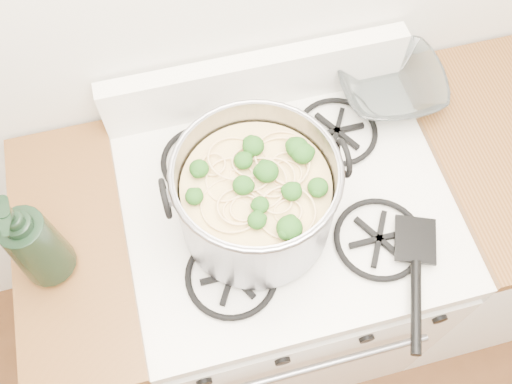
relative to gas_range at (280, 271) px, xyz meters
name	(u,v)px	position (x,y,z in m)	size (l,w,h in m)	color
gas_range	(280,271)	(0.00, 0.00, 0.00)	(0.76, 0.66, 0.92)	white
counter_left	(114,308)	(-0.51, 0.00, 0.02)	(0.25, 0.65, 0.92)	silver
stock_pot	(256,198)	(-0.09, -0.04, 0.59)	(0.37, 0.34, 0.23)	gray
spatula	(416,238)	(0.24, -0.17, 0.50)	(0.29, 0.31, 0.02)	black
glass_bowl	(388,88)	(0.33, 0.23, 0.50)	(0.11, 0.11, 0.03)	white
bottle	(31,240)	(-0.54, -0.03, 0.63)	(0.11, 0.11, 0.29)	black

